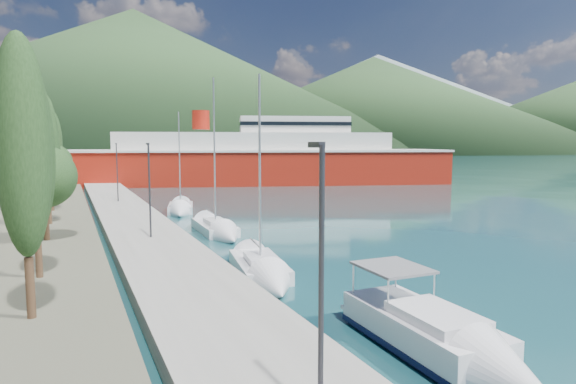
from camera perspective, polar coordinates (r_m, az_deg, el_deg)
name	(u,v)px	position (r m, az deg, el deg)	size (l,w,h in m)	color
ground	(123,169)	(136.69, -18.95, 2.61)	(1400.00, 1400.00, 0.00)	#17454B
quay	(131,220)	(42.58, -18.08, -3.18)	(5.00, 88.00, 0.80)	gray
hills_far	(191,89)	(656.39, -11.41, 11.84)	(1480.00, 900.00, 180.00)	slate
hills_near	(214,91)	(406.31, -8.80, 11.70)	(1010.00, 520.00, 115.00)	#2A4825
tree_row	(50,155)	(47.29, -26.42, 3.97)	(3.98, 63.35, 10.31)	#47301E
lamp_posts	(151,187)	(31.47, -15.98, 0.56)	(0.15, 44.79, 6.06)	#2D2D33
motor_cruiser	(451,350)	(16.30, 18.79, -17.34)	(2.65, 8.48, 3.11)	black
sailboat_near	(267,277)	(23.96, -2.52, -10.02)	(3.56, 8.07, 11.20)	silver
sailboat_mid	(221,232)	(35.80, -7.90, -4.77)	(2.59, 8.84, 12.61)	silver
sailboat_far	(180,211)	(47.89, -12.66, -2.18)	(4.04, 7.72, 10.84)	silver
ferry	(256,160)	(82.51, -3.78, 3.77)	(66.28, 33.03, 12.95)	#9D1B0F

